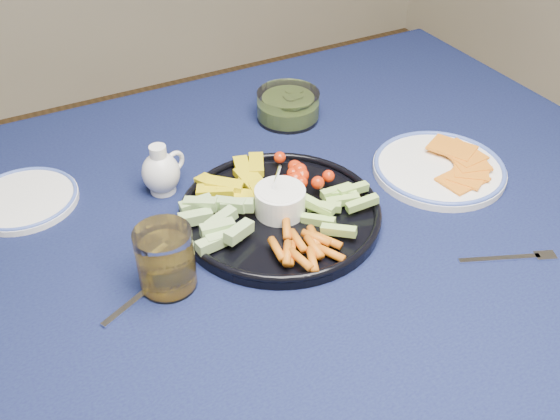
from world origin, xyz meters
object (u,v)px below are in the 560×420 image
creamer_pitcher (161,172)px  cheese_plate (439,167)px  dining_table (219,273)px  side_plate_extra (24,199)px  crudite_platter (279,210)px  pickle_bowl (288,107)px  juice_tumbler (166,262)px

creamer_pitcher → cheese_plate: (0.47, -0.19, -0.03)m
dining_table → side_plate_extra: size_ratio=9.01×
crudite_platter → pickle_bowl: bearing=58.8°
juice_tumbler → side_plate_extra: juice_tumbler is taller
cheese_plate → side_plate_extra: cheese_plate is taller
dining_table → juice_tumbler: size_ratio=16.62×
crudite_platter → juice_tumbler: (-0.22, -0.06, 0.02)m
cheese_plate → juice_tumbler: juice_tumbler is taller
cheese_plate → juice_tumbler: size_ratio=2.43×
pickle_bowl → cheese_plate: pickle_bowl is taller
dining_table → side_plate_extra: (-0.26, 0.24, 0.10)m
pickle_bowl → creamer_pitcher: bearing=-159.5°
pickle_bowl → dining_table: bearing=-135.9°
creamer_pitcher → pickle_bowl: creamer_pitcher is taller
creamer_pitcher → pickle_bowl: 0.34m
dining_table → side_plate_extra: 0.36m
juice_tumbler → side_plate_extra: (-0.15, 0.31, -0.04)m
dining_table → creamer_pitcher: (-0.03, 0.16, 0.13)m
crudite_platter → creamer_pitcher: (-0.14, 0.17, 0.02)m
pickle_bowl → cheese_plate: size_ratio=0.54×
side_plate_extra → crudite_platter: bearing=-33.8°
dining_table → cheese_plate: 0.45m
cheese_plate → side_plate_extra: size_ratio=1.32×
dining_table → side_plate_extra: bearing=137.9°
creamer_pitcher → pickle_bowl: size_ratio=0.71×
dining_table → creamer_pitcher: 0.20m
creamer_pitcher → pickle_bowl: bearing=20.5°
crudite_platter → creamer_pitcher: crudite_platter is taller
crudite_platter → side_plate_extra: size_ratio=1.84×
pickle_bowl → cheese_plate: (0.15, -0.30, -0.01)m
dining_table → creamer_pitcher: bearing=102.3°
creamer_pitcher → side_plate_extra: (-0.23, 0.08, -0.03)m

